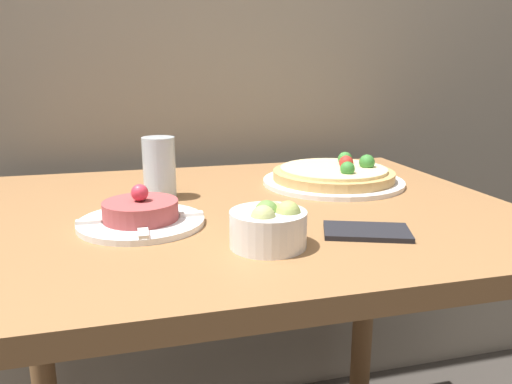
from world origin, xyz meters
TOP-DOWN VIEW (x-y plane):
  - dining_table at (0.00, 0.40)m, footprint 1.02×0.80m
  - pizza_plate at (0.24, 0.53)m, footprint 0.31×0.31m
  - tartare_plate at (-0.19, 0.33)m, footprint 0.21×0.21m
  - small_bowl at (-0.01, 0.18)m, footprint 0.11×0.11m
  - drinking_glass at (-0.15, 0.50)m, footprint 0.06×0.06m
  - napkin at (0.15, 0.19)m, footprint 0.15×0.12m

SIDE VIEW (x-z plane):
  - dining_table at x=0.00m, z-range 0.27..1.05m
  - napkin at x=0.15m, z-range 0.79..0.79m
  - tartare_plate at x=-0.19m, z-range 0.77..0.84m
  - pizza_plate at x=0.24m, z-range 0.77..0.84m
  - small_bowl at x=-0.01m, z-range 0.78..0.85m
  - drinking_glass at x=-0.15m, z-range 0.79..0.91m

